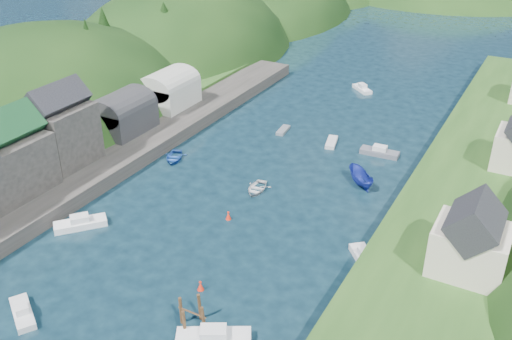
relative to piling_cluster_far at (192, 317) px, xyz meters
The scene contains 12 objects.
ground 45.93m from the piling_cluster_far, 97.72° to the left, with size 600.00×600.00×0.00m, color black.
hillside_left 87.60m from the piling_cluster_far, 125.97° to the left, with size 44.00×245.56×52.00m.
far_hills 170.00m from the piling_cluster_far, 91.67° to the left, with size 103.00×68.00×44.00m.
hill_trees 60.40m from the piling_cluster_far, 95.58° to the left, with size 90.34×144.16×12.52m.
quay_left 33.92m from the piling_cluster_far, 152.81° to the left, with size 12.00×110.00×2.00m, color #2D2B28.
terrace_left_grass 40.27m from the piling_cluster_far, 157.36° to the left, with size 12.00×110.00×2.50m, color #234719.
boat_sheds 47.35m from the piling_cluster_far, 133.00° to the left, with size 7.00×21.00×7.50m.
terrace_right 40.19m from the piling_cluster_far, 62.06° to the left, with size 16.00×120.00×2.40m, color #234719.
piling_cluster_far is the anchor object (origin of this frame).
channel_buoy_near 5.30m from the piling_cluster_far, 115.77° to the left, with size 0.70×0.70×1.10m.
channel_buoy_far 18.55m from the piling_cluster_far, 110.88° to the left, with size 0.70×0.70×1.10m.
moored_boats 19.52m from the piling_cluster_far, 104.25° to the left, with size 37.71×91.57×2.15m.
Camera 1 is at (30.52, -27.76, 37.81)m, focal length 40.00 mm.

